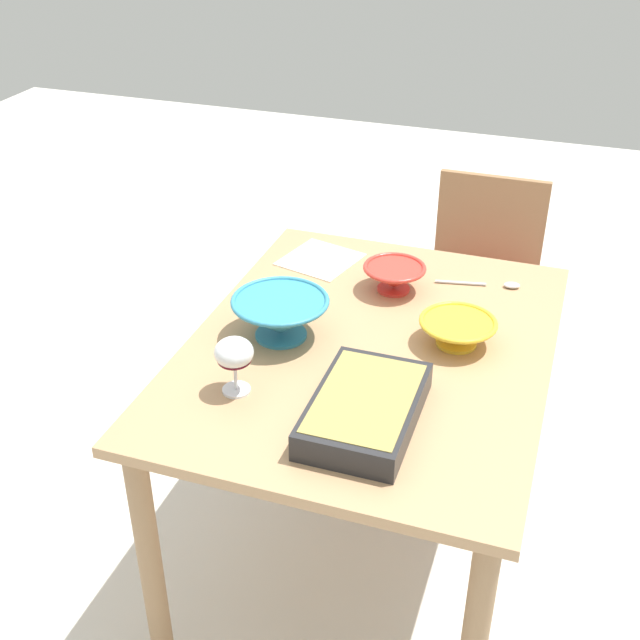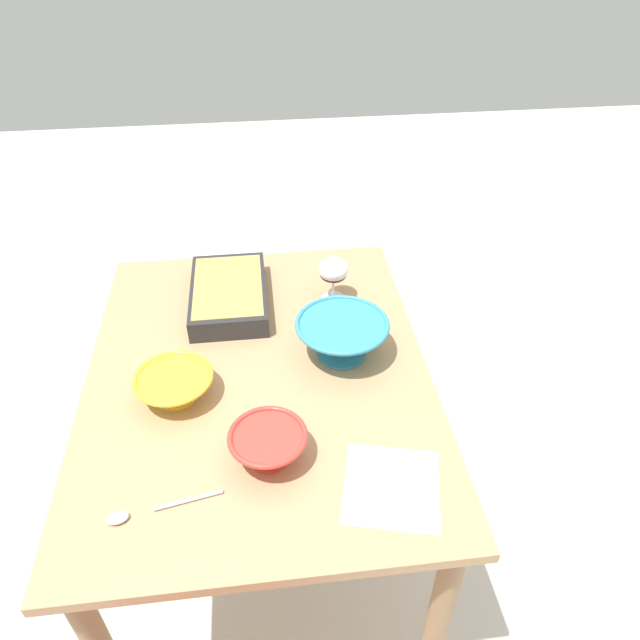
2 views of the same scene
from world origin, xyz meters
The scene contains 10 objects.
ground_plane centered at (0.00, 0.00, 0.00)m, with size 8.00×8.00×0.00m, color beige.
dining_table centered at (0.00, 0.00, 0.65)m, with size 1.12×0.86×0.76m.
chair centered at (-0.91, 0.15, 0.47)m, with size 0.40×0.39×0.84m.
wine_glass centered at (0.28, -0.23, 0.86)m, with size 0.09×0.09×0.14m.
casserole_dish centered at (0.30, 0.07, 0.80)m, with size 0.34×0.22×0.07m.
mixing_bowl centered at (-0.07, 0.20, 0.80)m, with size 0.19×0.19×0.07m.
small_bowl centered at (-0.28, -0.01, 0.81)m, with size 0.17×0.17×0.08m.
serving_bowl centered at (0.04, -0.22, 0.82)m, with size 0.24×0.24×0.11m.
serving_spoon centered at (-0.39, 0.25, 0.77)m, with size 0.06×0.23×0.01m.
napkin centered at (-0.39, -0.26, 0.77)m, with size 0.20×0.20×0.00m, color beige.
Camera 1 is at (1.63, 0.43, 1.85)m, focal length 45.78 mm.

